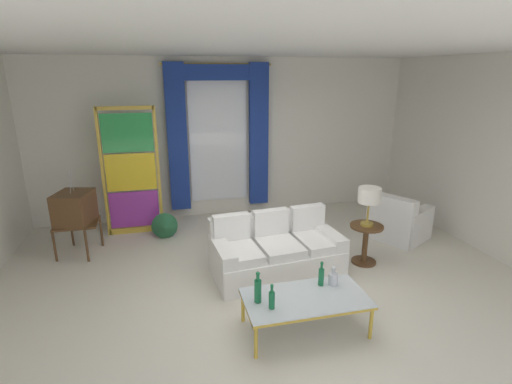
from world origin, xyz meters
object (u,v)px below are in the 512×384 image
object	(u,v)px
vintage_tv	(75,209)
table_lamp_brass	(369,197)
couch_white_long	(275,251)
coffee_table	(305,299)
bottle_blue_decanter	(258,290)
bottle_ruby_flask	(321,276)
peacock_figurine	(165,227)
round_side_table	(365,240)
bottle_crystal_tall	(333,278)
stained_glass_divider	(131,175)
bottle_amber_squat	(272,299)
armchair_white	(398,222)

from	to	relation	value
vintage_tv	table_lamp_brass	size ratio (longest dim) A/B	2.36
couch_white_long	coffee_table	size ratio (longest dim) A/B	1.38
bottle_blue_decanter	bottle_ruby_flask	size ratio (longest dim) A/B	1.20
table_lamp_brass	bottle_ruby_flask	bearing A→B (deg)	-136.88
bottle_blue_decanter	table_lamp_brass	bearing A→B (deg)	32.78
peacock_figurine	round_side_table	size ratio (longest dim) A/B	1.01
couch_white_long	coffee_table	bearing A→B (deg)	-92.38
coffee_table	vintage_tv	world-z (taller)	vintage_tv
vintage_tv	round_side_table	xyz separation A→B (m)	(4.17, -1.35, -0.37)
bottle_blue_decanter	vintage_tv	xyz separation A→B (m)	(-2.22, 2.60, 0.17)
bottle_ruby_flask	peacock_figurine	size ratio (longest dim) A/B	0.49
couch_white_long	bottle_crystal_tall	xyz separation A→B (m)	(0.34, -1.19, 0.18)
vintage_tv	stained_glass_divider	xyz separation A→B (m)	(0.82, 0.66, 0.33)
bottle_crystal_tall	vintage_tv	distance (m)	3.99
vintage_tv	round_side_table	world-z (taller)	vintage_tv
coffee_table	bottle_crystal_tall	bearing A→B (deg)	23.64
bottle_blue_decanter	bottle_ruby_flask	distance (m)	0.79
couch_white_long	bottle_amber_squat	size ratio (longest dim) A/B	6.61
coffee_table	round_side_table	distance (m)	1.91
peacock_figurine	armchair_white	bearing A→B (deg)	-13.01
stained_glass_divider	peacock_figurine	size ratio (longest dim) A/B	3.67
armchair_white	table_lamp_brass	size ratio (longest dim) A/B	1.94
coffee_table	couch_white_long	bearing A→B (deg)	87.62
bottle_crystal_tall	vintage_tv	world-z (taller)	vintage_tv
coffee_table	armchair_white	size ratio (longest dim) A/B	1.21
bottle_crystal_tall	bottle_ruby_flask	distance (m)	0.15
couch_white_long	stained_glass_divider	size ratio (longest dim) A/B	0.83
bottle_blue_decanter	table_lamp_brass	world-z (taller)	table_lamp_brass
bottle_crystal_tall	bottle_ruby_flask	bearing A→B (deg)	173.94
coffee_table	peacock_figurine	size ratio (longest dim) A/B	2.22
couch_white_long	stained_glass_divider	distance (m)	2.86
bottle_crystal_tall	bottle_blue_decanter	bearing A→B (deg)	-171.20
table_lamp_brass	bottle_amber_squat	bearing A→B (deg)	-142.70
bottle_amber_squat	peacock_figurine	bearing A→B (deg)	109.09
bottle_amber_squat	round_side_table	world-z (taller)	bottle_amber_squat
stained_glass_divider	peacock_figurine	bearing A→B (deg)	-41.56
couch_white_long	peacock_figurine	bearing A→B (deg)	135.12
couch_white_long	armchair_white	world-z (taller)	couch_white_long
couch_white_long	coffee_table	world-z (taller)	couch_white_long
bottle_crystal_tall	peacock_figurine	size ratio (longest dim) A/B	0.38
bottle_crystal_tall	stained_glass_divider	xyz separation A→B (m)	(-2.32, 3.11, 0.57)
bottle_crystal_tall	couch_white_long	bearing A→B (deg)	105.83
bottle_ruby_flask	round_side_table	size ratio (longest dim) A/B	0.49
bottle_amber_squat	peacock_figurine	size ratio (longest dim) A/B	0.46
peacock_figurine	bottle_blue_decanter	bearing A→B (deg)	-71.99
vintage_tv	round_side_table	distance (m)	4.39
couch_white_long	vintage_tv	world-z (taller)	vintage_tv
bottle_blue_decanter	round_side_table	distance (m)	2.32
coffee_table	armchair_white	xyz separation A→B (m)	(2.40, 1.96, -0.09)
bottle_crystal_tall	bottle_amber_squat	bearing A→B (deg)	-160.38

